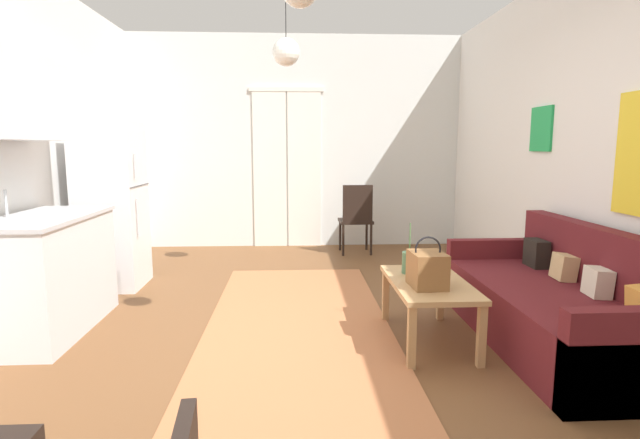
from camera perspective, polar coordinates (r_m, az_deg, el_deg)
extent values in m
cube|color=brown|center=(3.57, -2.18, -15.33)|extent=(5.08, 7.78, 0.10)
cube|color=silver|center=(6.90, -2.71, 8.87)|extent=(4.68, 0.10, 2.87)
cube|color=white|center=(6.86, -5.80, 5.67)|extent=(0.45, 0.02, 2.12)
cube|color=white|center=(6.85, -1.81, 5.71)|extent=(0.45, 0.02, 2.12)
cube|color=white|center=(6.88, -3.90, 14.78)|extent=(1.01, 0.03, 0.06)
cube|color=white|center=(4.01, 32.85, 7.82)|extent=(0.10, 7.38, 2.87)
cube|color=green|center=(5.02, 24.18, 9.50)|extent=(0.02, 0.37, 0.41)
cube|color=#B26B42|center=(4.00, -2.55, -11.79)|extent=(1.41, 3.31, 0.01)
cube|color=#5B191E|center=(3.90, 24.82, -10.05)|extent=(0.86, 1.99, 0.41)
cube|color=#5B191E|center=(4.02, 29.51, -6.72)|extent=(0.15, 1.99, 0.82)
cube|color=#5B191E|center=(4.69, 19.54, -5.60)|extent=(0.86, 0.11, 0.57)
cube|color=beige|center=(3.76, 29.41, -6.33)|extent=(0.15, 0.20, 0.19)
cube|color=tan|center=(4.10, 26.35, -4.95)|extent=(0.15, 0.19, 0.20)
cube|color=black|center=(4.44, 23.70, -3.58)|extent=(0.12, 0.22, 0.22)
cube|color=tan|center=(3.61, 12.45, -7.20)|extent=(0.53, 0.96, 0.04)
cube|color=tan|center=(3.22, 10.53, -13.25)|extent=(0.05, 0.05, 0.41)
cube|color=tan|center=(3.35, 18.14, -12.67)|extent=(0.05, 0.05, 0.41)
cube|color=tan|center=(4.04, 7.58, -8.68)|extent=(0.05, 0.05, 0.41)
cube|color=tan|center=(4.14, 13.73, -8.41)|extent=(0.05, 0.05, 0.41)
cylinder|color=#47704C|center=(3.77, 10.27, -4.92)|extent=(0.11, 0.11, 0.16)
cylinder|color=#477F42|center=(3.73, 10.35, -2.07)|extent=(0.01, 0.01, 0.22)
cube|color=brown|center=(3.43, 12.28, -5.67)|extent=(0.23, 0.29, 0.24)
torus|color=black|center=(3.40, 12.35, -3.41)|extent=(0.18, 0.01, 0.18)
cube|color=white|center=(5.25, -22.91, 1.49)|extent=(0.55, 0.60, 1.62)
cube|color=#4C4C51|center=(5.15, -20.09, 3.71)|extent=(0.01, 0.58, 0.01)
cylinder|color=#B7BABF|center=(4.97, -20.59, 5.79)|extent=(0.02, 0.02, 0.23)
cylinder|color=#B7BABF|center=(5.01, -20.30, 0.23)|extent=(0.02, 0.02, 0.36)
cube|color=silver|center=(4.24, -28.86, -5.73)|extent=(0.56, 1.21, 0.85)
cube|color=#B7BABF|center=(4.16, -29.29, 0.18)|extent=(0.59, 1.24, 0.03)
cube|color=#999BA0|center=(4.11, -29.63, -0.57)|extent=(0.36, 0.40, 0.10)
cylinder|color=#B7BABF|center=(4.20, -32.49, 1.58)|extent=(0.02, 0.02, 0.20)
cube|color=silver|center=(4.20, -31.69, 12.00)|extent=(0.32, 1.09, 0.61)
cylinder|color=black|center=(6.68, 5.40, -1.76)|extent=(0.03, 0.03, 0.41)
cylinder|color=black|center=(6.63, 2.33, -1.81)|extent=(0.03, 0.03, 0.41)
cylinder|color=black|center=(6.35, 5.91, -2.31)|extent=(0.03, 0.03, 0.41)
cylinder|color=black|center=(6.30, 2.69, -2.36)|extent=(0.03, 0.03, 0.41)
cube|color=black|center=(6.45, 4.10, -0.18)|extent=(0.43, 0.41, 0.04)
cube|color=black|center=(6.25, 4.37, 1.82)|extent=(0.38, 0.04, 0.47)
cylinder|color=black|center=(5.10, -3.98, 22.72)|extent=(0.01, 0.01, 0.46)
sphere|color=white|center=(5.03, -3.93, 18.73)|extent=(0.27, 0.27, 0.27)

